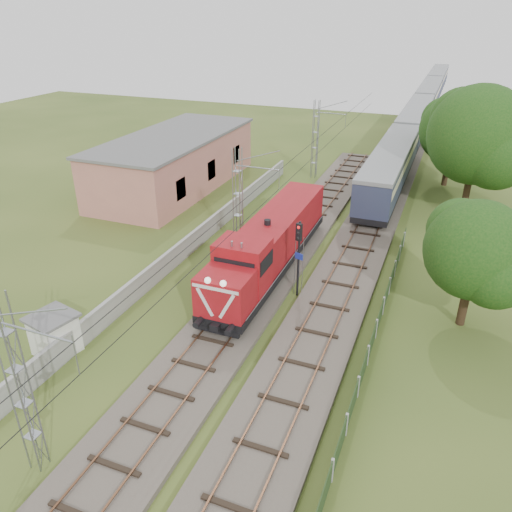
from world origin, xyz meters
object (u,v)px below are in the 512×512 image
at_px(locomotive, 270,244).
at_px(coach_rake, 423,105).
at_px(signal_post, 299,246).
at_px(relay_hut, 55,334).

distance_m(locomotive, coach_rake, 55.96).
bearing_deg(locomotive, signal_post, -39.22).
bearing_deg(coach_rake, locomotive, -95.13).
xyz_separation_m(coach_rake, relay_hut, (-12.40, -68.00, -1.44)).
distance_m(signal_post, relay_hut, 14.44).
distance_m(locomotive, signal_post, 3.63).
relative_size(coach_rake, signal_post, 18.51).
height_order(locomotive, relay_hut, locomotive).
height_order(signal_post, relay_hut, signal_post).
distance_m(coach_rake, relay_hut, 69.14).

